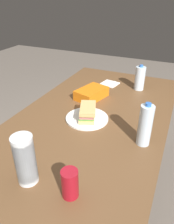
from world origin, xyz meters
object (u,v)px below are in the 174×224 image
(water_bottle_spare, at_px, (145,125))
(water_bottle_tall, at_px, (140,78))
(soda_can_red, at_px, (70,184))
(plastic_cup_stack, at_px, (25,160))
(sandwich, at_px, (87,112))
(paper_plate, at_px, (87,118))
(dining_table, at_px, (90,130))
(chip_bag, at_px, (91,93))

(water_bottle_spare, bearing_deg, water_bottle_tall, -165.79)
(soda_can_red, height_order, plastic_cup_stack, plastic_cup_stack)
(sandwich, bearing_deg, plastic_cup_stack, -2.68)
(paper_plate, relative_size, sandwich, 1.30)
(dining_table, xyz_separation_m, paper_plate, (0.01, -0.02, 0.09))
(dining_table, xyz_separation_m, chip_bag, (-0.27, -0.11, 0.12))
(soda_can_red, xyz_separation_m, water_bottle_spare, (-0.44, 0.19, 0.05))
(dining_table, bearing_deg, sandwich, -35.92)
(soda_can_red, relative_size, water_bottle_spare, 0.52)
(dining_table, relative_size, sandwich, 8.84)
(plastic_cup_stack, bearing_deg, chip_bag, -175.09)
(chip_bag, relative_size, water_bottle_tall, 1.17)
(soda_can_red, xyz_separation_m, chip_bag, (-0.82, -0.26, -0.03))
(soda_can_red, height_order, water_bottle_tall, water_bottle_tall)
(sandwich, height_order, plastic_cup_stack, plastic_cup_stack)
(soda_can_red, bearing_deg, plastic_cup_stack, -88.25)
(paper_plate, xyz_separation_m, water_bottle_spare, (0.10, 0.36, 0.10))
(dining_table, xyz_separation_m, water_bottle_spare, (0.11, 0.34, 0.19))
(paper_plate, distance_m, plastic_cup_stack, 0.55)
(paper_plate, xyz_separation_m, plastic_cup_stack, (0.54, -0.02, 0.10))
(sandwich, xyz_separation_m, plastic_cup_stack, (0.54, -0.03, 0.06))
(plastic_cup_stack, bearing_deg, water_bottle_tall, 169.51)
(sandwich, xyz_separation_m, water_bottle_tall, (-0.58, 0.18, 0.04))
(dining_table, distance_m, sandwich, 0.14)
(water_bottle_tall, distance_m, plastic_cup_stack, 1.14)
(sandwich, distance_m, chip_bag, 0.30)
(water_bottle_tall, relative_size, water_bottle_spare, 0.84)
(sandwich, height_order, soda_can_red, soda_can_red)
(dining_table, relative_size, soda_can_red, 14.51)
(sandwich, distance_m, water_bottle_spare, 0.37)
(sandwich, height_order, water_bottle_spare, water_bottle_spare)
(soda_can_red, height_order, chip_bag, soda_can_red)
(dining_table, height_order, plastic_cup_stack, plastic_cup_stack)
(paper_plate, distance_m, soda_can_red, 0.57)
(sandwich, distance_m, water_bottle_tall, 0.61)
(chip_bag, distance_m, water_bottle_spare, 0.60)
(dining_table, height_order, sandwich, sandwich)
(sandwich, height_order, water_bottle_tall, water_bottle_tall)
(paper_plate, bearing_deg, dining_table, 132.72)
(water_bottle_tall, xyz_separation_m, water_bottle_spare, (0.68, 0.17, 0.02))
(dining_table, distance_m, water_bottle_spare, 0.41)
(paper_plate, relative_size, plastic_cup_stack, 1.17)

